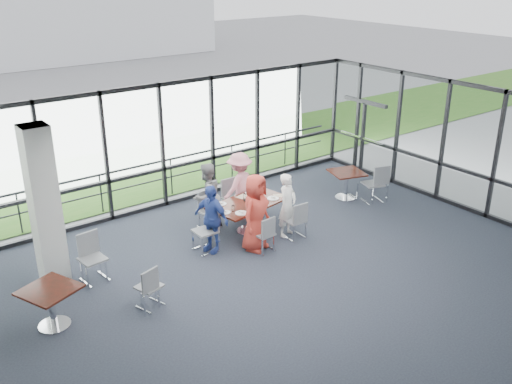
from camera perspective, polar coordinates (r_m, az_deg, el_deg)
floor at (r=11.40m, az=3.36°, el=-9.34°), size 12.00×10.00×0.02m
ceiling at (r=10.10m, az=3.77°, el=6.38°), size 12.00×10.00×0.04m
curtain_wall_back at (r=14.55m, az=-9.35°, el=4.53°), size 12.00×0.10×3.20m
curtain_wall_right at (r=15.03m, az=21.29°, el=3.85°), size 0.10×10.00×3.20m
exit_door at (r=17.32m, az=10.63°, el=5.40°), size 0.12×1.60×2.10m
structural_column at (r=11.55m, az=-20.38°, el=-1.37°), size 0.50×0.50×3.20m
apron at (r=19.41m, az=-16.10°, el=3.42°), size 80.00×70.00×0.02m
grass_strip at (r=17.64m, az=-13.68°, el=1.89°), size 80.00×5.00×0.01m
hangar_main at (r=40.79m, az=-23.27°, el=16.37°), size 24.00×10.00×6.00m
guard_rail at (r=15.42m, az=-10.16°, el=1.16°), size 12.00×0.06×0.06m
main_table at (r=13.23m, az=-0.78°, el=-1.54°), size 1.99×1.31×0.75m
side_table_left at (r=10.52m, az=-19.91°, el=-9.63°), size 1.11×1.11×0.75m
side_table_right at (r=15.30m, az=9.06°, el=1.58°), size 1.03×1.03×0.75m
diner_near_left at (r=12.34m, az=-0.05°, el=-2.07°), size 1.00×0.84×1.74m
diner_near_right at (r=13.04m, az=3.16°, el=-1.31°), size 0.65×0.56×1.50m
diner_far_left at (r=13.38m, az=-4.94°, el=-0.45°), size 0.87×0.64×1.62m
diner_far_right at (r=13.90m, az=-1.64°, el=0.64°), size 1.18×0.80×1.67m
diner_end at (r=12.35m, az=-4.51°, el=-2.66°), size 0.73×1.00×1.54m
chair_main_nl at (r=12.44m, az=0.77°, el=-4.21°), size 0.43×0.43×0.82m
chair_main_nr at (r=13.05m, az=3.86°, el=-2.82°), size 0.44×0.44×0.87m
chair_main_fl at (r=13.56m, az=-4.83°, el=-1.88°), size 0.48×0.48×0.86m
chair_main_fr at (r=14.15m, az=-2.33°, el=-0.67°), size 0.45×0.45×0.90m
chair_main_end at (r=12.46m, az=-5.10°, el=-3.92°), size 0.47×0.47×0.95m
chair_spare_la at (r=10.71m, az=-10.64°, el=-9.27°), size 0.52×0.52×0.85m
chair_spare_lb at (r=11.75m, az=-16.03°, el=-6.48°), size 0.51×0.51×0.96m
chair_spare_r at (r=15.26m, az=11.63°, el=0.81°), size 0.62×0.62×0.99m
plate_nl at (r=12.60m, az=-1.49°, el=-2.11°), size 0.28×0.28×0.01m
plate_nr at (r=13.37m, az=1.71°, el=-0.64°), size 0.28×0.28×0.01m
plate_fl at (r=13.09m, az=-3.51°, el=-1.19°), size 0.25×0.25×0.01m
plate_fr at (r=13.67m, az=-0.62°, el=-0.10°), size 0.25×0.25×0.01m
plate_end at (r=12.65m, az=-3.10°, el=-2.05°), size 0.24×0.24×0.01m
tumbler_a at (r=12.84m, az=-0.74°, el=-1.35°), size 0.07×0.07×0.13m
tumbler_b at (r=13.19m, az=0.48°, el=-0.69°), size 0.07×0.07×0.13m
tumbler_c at (r=13.32m, az=-1.15°, el=-0.44°), size 0.07×0.07×0.14m
tumbler_d at (r=12.69m, az=-2.30°, el=-1.64°), size 0.07×0.07×0.14m
menu_a at (r=12.86m, az=0.05°, el=-1.62°), size 0.35×0.35×0.00m
menu_b at (r=13.55m, az=2.36°, el=-0.36°), size 0.35×0.32×0.00m
menu_c at (r=13.50m, az=-1.34°, el=-0.43°), size 0.34×0.27×0.00m
condiment_caddy at (r=13.23m, az=-1.00°, el=-0.82°), size 0.10×0.07×0.04m
ketchup_bottle at (r=13.16m, az=-0.77°, el=-0.63°), size 0.06×0.06×0.18m
green_bottle at (r=13.24m, az=-0.71°, el=-0.43°), size 0.05×0.05×0.20m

